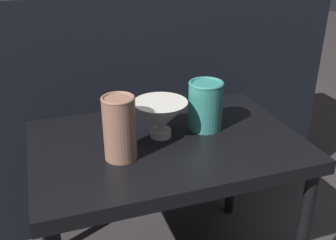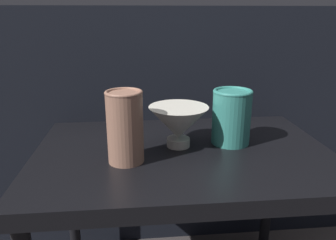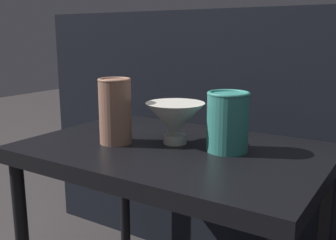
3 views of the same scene
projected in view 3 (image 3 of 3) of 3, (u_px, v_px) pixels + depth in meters
table at (173, 166)px, 1.03m from camera, size 0.77×0.52×0.51m
couch_backdrop at (251, 130)px, 1.50m from camera, size 1.53×0.50×0.88m
bowl at (175, 120)px, 1.03m from camera, size 0.16×0.16×0.11m
vase_textured_left at (115, 110)px, 1.03m from camera, size 0.09×0.09×0.17m
vase_colorful_right at (228, 121)px, 0.96m from camera, size 0.10×0.10×0.15m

